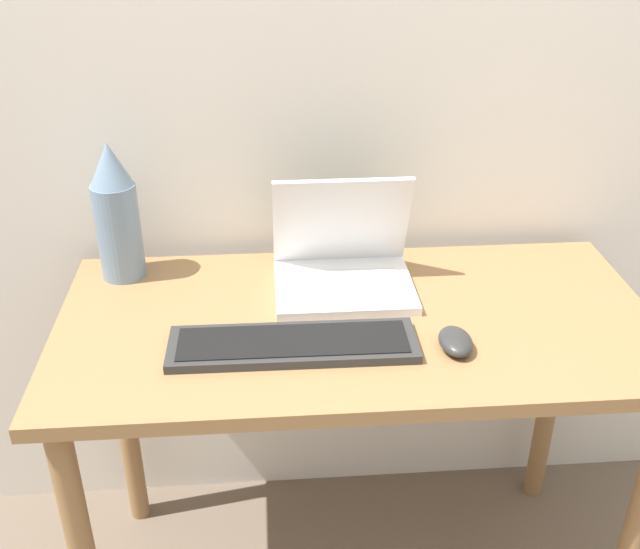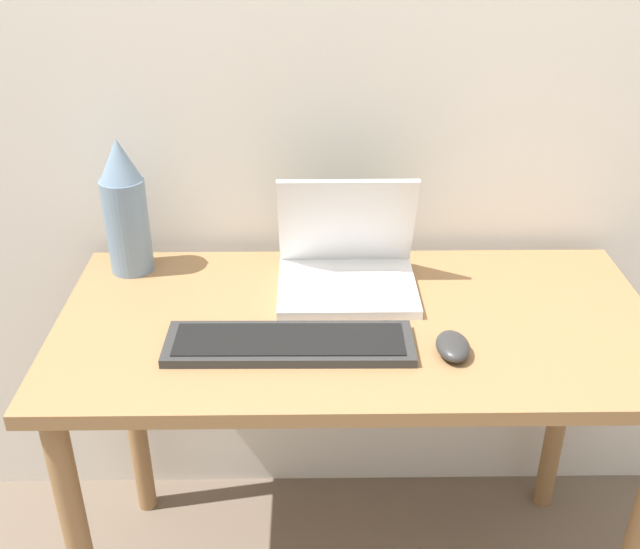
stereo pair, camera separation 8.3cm
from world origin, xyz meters
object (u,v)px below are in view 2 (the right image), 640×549
(laptop, at_px, (347,264))
(keyboard, at_px, (289,343))
(vase, at_px, (125,208))
(mouse, at_px, (453,346))

(laptop, height_order, keyboard, laptop)
(laptop, distance_m, vase, 0.50)
(mouse, distance_m, vase, 0.77)
(keyboard, height_order, mouse, mouse)
(laptop, height_order, mouse, laptop)
(mouse, xyz_separation_m, vase, (-0.67, 0.35, 0.13))
(keyboard, height_order, vase, vase)
(keyboard, bearing_deg, vase, 138.45)
(mouse, bearing_deg, laptop, 125.40)
(laptop, bearing_deg, keyboard, -116.47)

